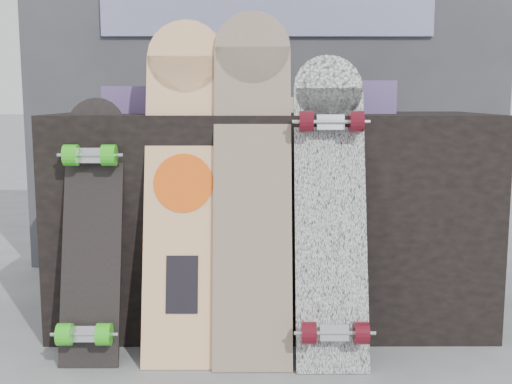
{
  "coord_description": "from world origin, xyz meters",
  "views": [
    {
      "loc": [
        -0.07,
        -1.93,
        0.86
      ],
      "look_at": [
        -0.06,
        0.2,
        0.55
      ],
      "focal_mm": 45.0,
      "sensor_mm": 36.0,
      "label": 1
    }
  ],
  "objects_px": {
    "vendor_table": "(271,218)",
    "longboard_celtic": "(252,174)",
    "longboard_geisha": "(184,178)",
    "skateboard_dark": "(91,227)",
    "longboard_cascadia": "(331,204)"
  },
  "relations": [
    {
      "from": "longboard_geisha",
      "to": "skateboard_dark",
      "type": "height_order",
      "value": "longboard_geisha"
    },
    {
      "from": "skateboard_dark",
      "to": "longboard_cascadia",
      "type": "bearing_deg",
      "value": -0.87
    },
    {
      "from": "vendor_table",
      "to": "skateboard_dark",
      "type": "distance_m",
      "value": 0.7
    },
    {
      "from": "longboard_celtic",
      "to": "skateboard_dark",
      "type": "relative_size",
      "value": 1.34
    },
    {
      "from": "vendor_table",
      "to": "longboard_celtic",
      "type": "height_order",
      "value": "longboard_celtic"
    },
    {
      "from": "longboard_celtic",
      "to": "longboard_cascadia",
      "type": "relative_size",
      "value": 1.15
    },
    {
      "from": "longboard_celtic",
      "to": "longboard_cascadia",
      "type": "bearing_deg",
      "value": -9.57
    },
    {
      "from": "vendor_table",
      "to": "longboard_cascadia",
      "type": "height_order",
      "value": "longboard_cascadia"
    },
    {
      "from": "longboard_celtic",
      "to": "longboard_cascadia",
      "type": "height_order",
      "value": "longboard_celtic"
    },
    {
      "from": "vendor_table",
      "to": "skateboard_dark",
      "type": "height_order",
      "value": "skateboard_dark"
    },
    {
      "from": "longboard_cascadia",
      "to": "skateboard_dark",
      "type": "distance_m",
      "value": 0.79
    },
    {
      "from": "longboard_celtic",
      "to": "skateboard_dark",
      "type": "xyz_separation_m",
      "value": [
        -0.53,
        -0.03,
        -0.17
      ]
    },
    {
      "from": "longboard_geisha",
      "to": "skateboard_dark",
      "type": "relative_size",
      "value": 1.31
    },
    {
      "from": "vendor_table",
      "to": "longboard_geisha",
      "type": "relative_size",
      "value": 1.42
    },
    {
      "from": "skateboard_dark",
      "to": "longboard_celtic",
      "type": "bearing_deg",
      "value": 3.36
    }
  ]
}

